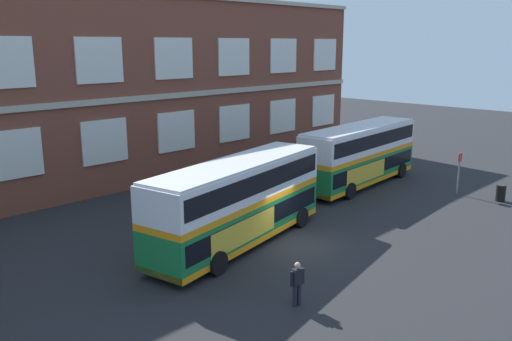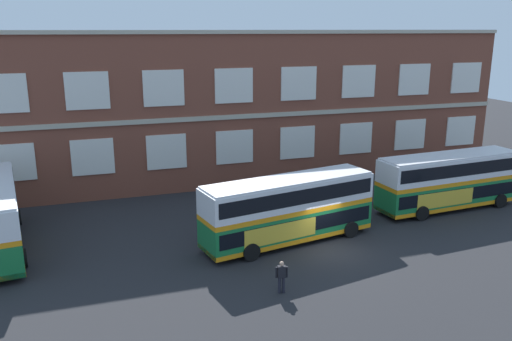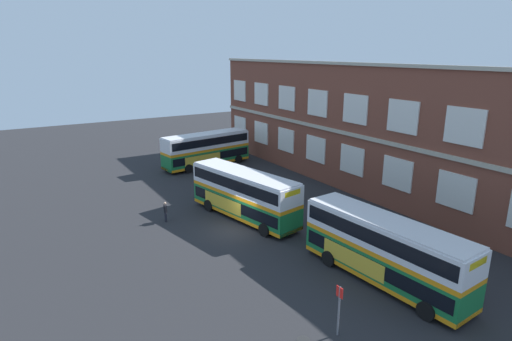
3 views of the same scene
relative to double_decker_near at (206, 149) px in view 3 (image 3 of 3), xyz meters
name	(u,v)px [view 3 (image 3 of 3)]	position (x,y,z in m)	size (l,w,h in m)	color
ground_plane	(257,225)	(18.80, -4.30, -2.15)	(120.00, 120.00, 0.00)	#232326
brick_terminal_building	(383,128)	(16.94, 11.68, 4.04)	(49.76, 8.19, 12.66)	brown
double_decker_near	(206,149)	(0.00, 0.00, 0.00)	(3.98, 11.24, 4.07)	#197038
double_decker_middle	(244,194)	(16.87, -4.42, 0.00)	(11.29, 4.60, 4.07)	#197038
double_decker_far	(384,249)	(30.17, -2.29, 0.00)	(11.16, 3.46, 4.07)	#197038
waiting_passenger	(165,211)	(14.14, -10.37, -1.22)	(0.64, 0.33, 1.70)	black
bus_stand_flag	(339,306)	(32.61, -8.10, -0.51)	(0.44, 0.10, 2.70)	slate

